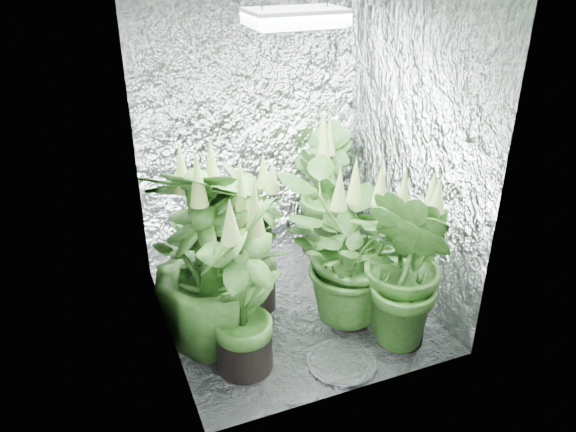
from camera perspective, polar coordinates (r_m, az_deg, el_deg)
The scene contains 12 objects.
ground at distance 3.75m, azimuth 0.58°, elevation -9.38°, with size 1.60×1.60×0.00m, color silver.
walls at distance 3.26m, azimuth 0.66°, elevation 4.97°, with size 1.62×1.62×2.00m.
grow_lamp at distance 3.05m, azimuth 0.74°, elevation 19.54°, with size 0.50×0.30×0.22m.
plant_a at distance 3.45m, azimuth -7.21°, elevation -4.17°, with size 0.79×0.79×0.95m.
plant_b at distance 3.51m, azimuth -3.59°, elevation -2.51°, with size 0.70×0.70×1.08m.
plant_c at distance 4.19m, azimuth 3.65°, elevation 2.42°, with size 0.69×0.69×1.08m.
plant_d at distance 3.16m, azimuth -8.04°, elevation -4.39°, with size 0.88×0.88×1.26m.
plant_e at distance 3.41m, azimuth 6.78°, elevation -3.46°, with size 1.11×1.11×1.07m.
plant_f at distance 3.01m, azimuth -4.71°, elevation -7.46°, with size 0.75×0.75×1.15m.
plant_g at distance 3.27m, azimuth 12.09°, elevation -5.07°, with size 0.59×0.59×1.11m.
circulation_fan at distance 4.02m, azimuth 7.50°, elevation -4.24°, with size 0.19×0.30×0.37m.
plant_label at distance 3.40m, azimuth 12.83°, elevation -8.23°, with size 0.05×0.01×0.09m, color white.
Camera 1 is at (-1.17, -2.79, 2.21)m, focal length 35.00 mm.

